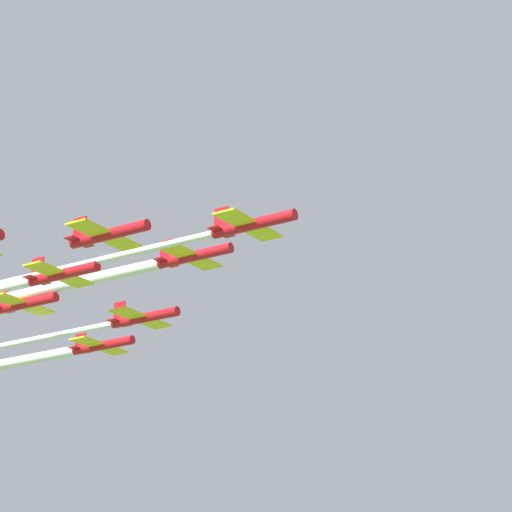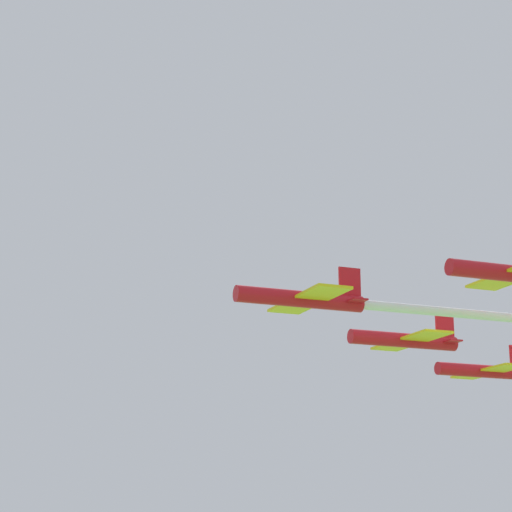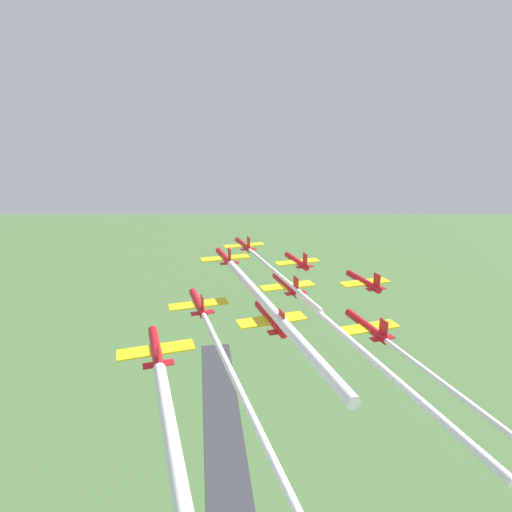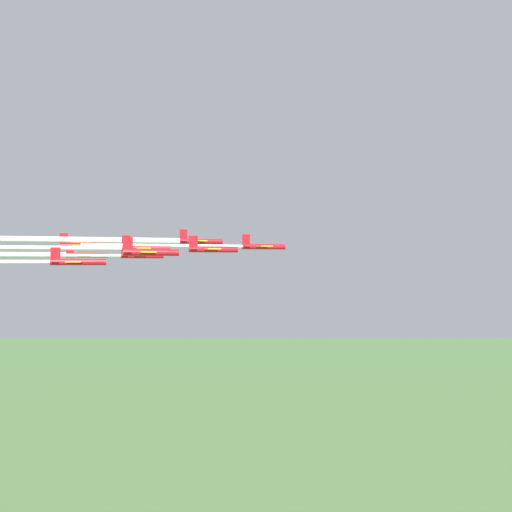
{
  "view_description": "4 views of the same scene",
  "coord_description": "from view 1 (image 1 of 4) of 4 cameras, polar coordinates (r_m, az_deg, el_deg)",
  "views": [
    {
      "loc": [
        -63.61,
        -66.51,
        111.19
      ],
      "look_at": [
        49.13,
        -30.78,
        153.9
      ],
      "focal_mm": 85.0,
      "sensor_mm": 36.0,
      "label": 1
    },
    {
      "loc": [
        100.86,
        -75.95,
        140.58
      ],
      "look_at": [
        44.86,
        -34.13,
        159.53
      ],
      "focal_mm": 70.0,
      "sensor_mm": 36.0,
      "label": 2
    },
    {
      "loc": [
        92.19,
        43.52,
        179.33
      ],
      "look_at": [
        41.96,
        -32.97,
        152.59
      ],
      "focal_mm": 28.0,
      "sensor_mm": 36.0,
      "label": 3
    },
    {
      "loc": [
        -47.83,
        27.0,
        152.98
      ],
      "look_at": [
        42.79,
        -27.16,
        154.25
      ],
      "focal_mm": 35.0,
      "sensor_mm": 36.0,
      "label": 4
    }
  ],
  "objects": [
    {
      "name": "smoke_trail_1",
      "position": [
        152.79,
        -10.76,
        -1.76
      ],
      "size": [
        12.14,
        40.38,
        1.35
      ],
      "rotation": [
        0.0,
        0.0,
        2.88
      ],
      "color": "white"
    },
    {
      "name": "jet_1",
      "position": [
        137.38,
        -3.03,
        0.0
      ],
      "size": [
        9.6,
        9.9,
        3.33
      ],
      "rotation": [
        0.0,
        0.0,
        2.88
      ],
      "color": "red"
    },
    {
      "name": "smoke_trail_0",
      "position": [
        136.36,
        -7.8,
        -0.3
      ],
      "size": [
        9.48,
        32.61,
        0.72
      ],
      "rotation": [
        0.0,
        0.0,
        2.88
      ],
      "color": "white"
    },
    {
      "name": "jet_4",
      "position": [
        138.86,
        -9.16,
        -0.84
      ],
      "size": [
        9.6,
        9.9,
        3.33
      ],
      "rotation": [
        0.0,
        0.0,
        2.88
      ],
      "color": "red"
    },
    {
      "name": "jet_2",
      "position": [
        125.48,
        -7.05,
        1.02
      ],
      "size": [
        9.6,
        9.9,
        3.33
      ],
      "rotation": [
        0.0,
        0.0,
        2.88
      ],
      "color": "red"
    },
    {
      "name": "smoke_trail_3",
      "position": [
        163.75,
        -11.61,
        -4.11
      ],
      "size": [
        10.11,
        34.85,
        0.75
      ],
      "rotation": [
        0.0,
        0.0,
        2.88
      ],
      "color": "white"
    },
    {
      "name": "jet_6",
      "position": [
        162.85,
        -7.31,
        -4.19
      ],
      "size": [
        9.6,
        9.9,
        3.33
      ],
      "rotation": [
        0.0,
        0.0,
        2.88
      ],
      "color": "red"
    },
    {
      "name": "jet_0",
      "position": [
        124.3,
        -0.26,
        1.5
      ],
      "size": [
        9.6,
        9.9,
        3.33
      ],
      "rotation": [
        0.0,
        0.0,
        2.88
      ],
      "color": "red"
    },
    {
      "name": "jet_3",
      "position": [
        149.4,
        -5.37,
        -2.9
      ],
      "size": [
        9.6,
        9.9,
        3.33
      ],
      "rotation": [
        0.0,
        0.0,
        2.88
      ],
      "color": "red"
    },
    {
      "name": "jet_7",
      "position": [
        152.64,
        -10.89,
        -2.22
      ],
      "size": [
        9.6,
        9.9,
        3.33
      ],
      "rotation": [
        0.0,
        0.0,
        2.88
      ],
      "color": "red"
    }
  ]
}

